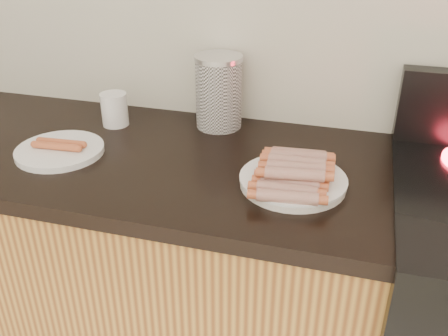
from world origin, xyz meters
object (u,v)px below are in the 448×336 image
(main_plate, at_px, (293,182))
(side_plate, at_px, (60,151))
(mug, at_px, (115,109))
(canister, at_px, (219,92))

(main_plate, bearing_deg, side_plate, -179.96)
(main_plate, relative_size, mug, 2.56)
(main_plate, xyz_separation_m, side_plate, (-0.63, -0.00, 0.00))
(side_plate, height_order, canister, canister)
(main_plate, xyz_separation_m, canister, (-0.27, 0.29, 0.10))
(mug, bearing_deg, canister, 14.02)
(canister, height_order, mug, canister)
(main_plate, relative_size, side_plate, 1.08)
(side_plate, bearing_deg, canister, 39.38)
(main_plate, bearing_deg, mug, 159.12)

